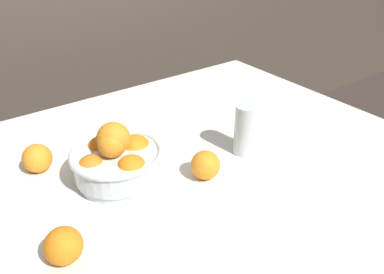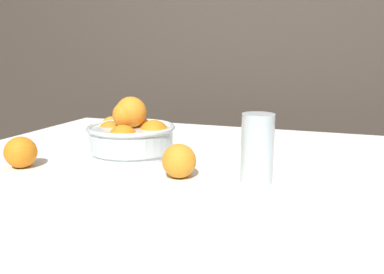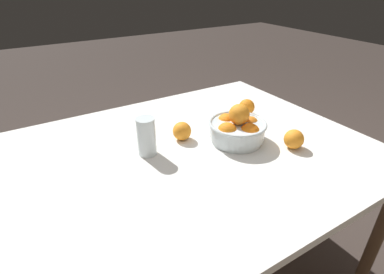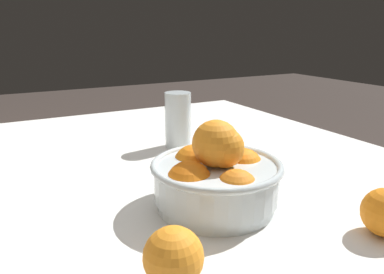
# 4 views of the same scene
# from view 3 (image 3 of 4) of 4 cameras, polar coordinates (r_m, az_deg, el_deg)

# --- Properties ---
(ground_plane) EXTENTS (12.00, 12.00, 0.00)m
(ground_plane) POSITION_cam_3_polar(r_m,az_deg,el_deg) (1.65, 0.26, -24.25)
(ground_plane) COLOR #3D332D
(dining_table) EXTENTS (1.34, 1.08, 0.72)m
(dining_table) POSITION_cam_3_polar(r_m,az_deg,el_deg) (1.19, 0.33, -4.98)
(dining_table) COLOR white
(dining_table) RESTS_ON ground_plane
(fruit_bowl) EXTENTS (0.23, 0.23, 0.16)m
(fruit_bowl) POSITION_cam_3_polar(r_m,az_deg,el_deg) (1.19, 8.65, 1.67)
(fruit_bowl) COLOR silver
(fruit_bowl) RESTS_ON dining_table
(juice_glass) EXTENTS (0.07, 0.07, 0.15)m
(juice_glass) POSITION_cam_3_polar(r_m,az_deg,el_deg) (1.10, -8.65, -0.17)
(juice_glass) COLOR #F4A314
(juice_glass) RESTS_ON dining_table
(orange_loose_near_bowl) EXTENTS (0.07, 0.07, 0.07)m
(orange_loose_near_bowl) POSITION_cam_3_polar(r_m,az_deg,el_deg) (1.44, 10.38, 5.65)
(orange_loose_near_bowl) COLOR orange
(orange_loose_near_bowl) RESTS_ON dining_table
(orange_loose_front) EXTENTS (0.08, 0.08, 0.08)m
(orange_loose_front) POSITION_cam_3_polar(r_m,az_deg,el_deg) (1.21, 18.83, -0.39)
(orange_loose_front) COLOR orange
(orange_loose_front) RESTS_ON dining_table
(orange_loose_aside) EXTENTS (0.08, 0.08, 0.08)m
(orange_loose_aside) POSITION_cam_3_polar(r_m,az_deg,el_deg) (1.20, -1.77, 1.18)
(orange_loose_aside) COLOR orange
(orange_loose_aside) RESTS_ON dining_table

